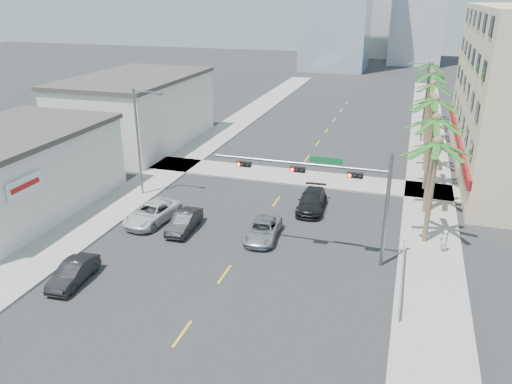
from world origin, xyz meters
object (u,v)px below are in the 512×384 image
traffic_signal_mast (334,185)px  car_parked_mid (73,273)px  pedestrian (444,241)px  car_lane_left (184,221)px  car_parked_far (152,213)px  car_lane_right (312,201)px  car_lane_center (263,230)px

traffic_signal_mast → car_parked_mid: 16.41m
traffic_signal_mast → pedestrian: (6.97, 2.80, -4.13)m
car_lane_left → pedestrian: 17.78m
car_parked_far → car_lane_left: car_parked_far is taller
car_parked_far → car_lane_right: (10.89, 5.82, -0.00)m
car_parked_far → car_lane_left: (2.87, -0.57, -0.04)m
traffic_signal_mast → car_lane_left: bearing=175.0°
car_lane_right → pedestrian: (9.66, -4.51, 0.21)m
traffic_signal_mast → car_lane_center: 6.79m
car_parked_mid → traffic_signal_mast: bearing=24.0°
car_lane_right → pedestrian: bearing=-28.4°
traffic_signal_mast → pedestrian: size_ratio=7.15×
traffic_signal_mast → car_parked_far: (-13.58, 1.49, -4.35)m
car_parked_mid → car_lane_right: car_lane_right is taller
car_lane_center → car_parked_far: bearing=175.8°
car_parked_mid → car_lane_right: (11.24, 14.77, 0.06)m
traffic_signal_mast → car_lane_center: size_ratio=2.45×
car_parked_far → pedestrian: bearing=11.5°
car_lane_center → car_parked_mid: bearing=-138.9°
car_lane_left → pedestrian: size_ratio=2.65×
car_parked_mid → car_lane_center: bearing=40.4°
traffic_signal_mast → car_parked_mid: bearing=-151.9°
car_parked_mid → car_parked_far: (0.35, 8.95, 0.06)m
car_lane_right → pedestrian: pedestrian is taller
traffic_signal_mast → car_parked_far: size_ratio=2.16×
car_parked_far → car_parked_mid: bearing=-84.4°
car_lane_left → car_parked_far: bearing=166.0°
car_lane_center → pedestrian: pedestrian is taller
car_parked_far → car_lane_right: bearing=36.0°
car_parked_mid → car_lane_left: 8.98m
car_parked_mid → pedestrian: 23.29m
car_parked_mid → car_lane_right: 18.56m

